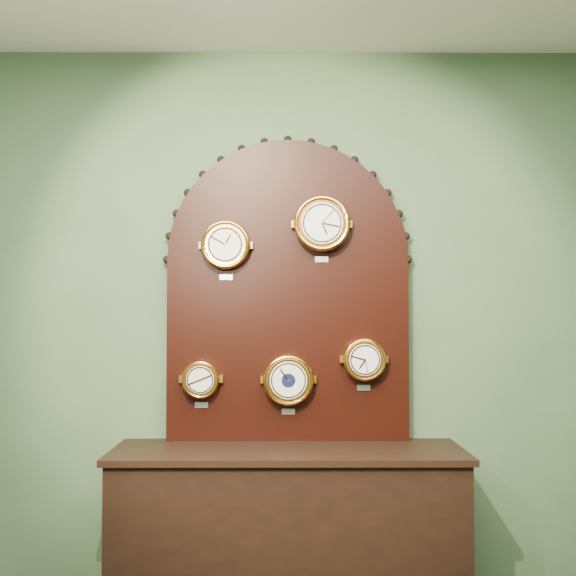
{
  "coord_description": "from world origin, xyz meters",
  "views": [
    {
      "loc": [
        -0.02,
        -1.1,
        1.46
      ],
      "look_at": [
        0.0,
        2.25,
        1.58
      ],
      "focal_mm": 44.32,
      "sensor_mm": 36.0,
      "label": 1
    }
  ],
  "objects_px": {
    "barometer": "(288,380)",
    "tide_clock": "(364,359)",
    "shop_counter": "(288,542)",
    "display_board": "(288,280)",
    "hygrometer": "(201,379)",
    "arabic_clock": "(322,224)",
    "roman_clock": "(226,245)"
  },
  "relations": [
    {
      "from": "display_board",
      "to": "arabic_clock",
      "type": "relative_size",
      "value": 4.72
    },
    {
      "from": "barometer",
      "to": "arabic_clock",
      "type": "bearing_deg",
      "value": -0.2
    },
    {
      "from": "shop_counter",
      "to": "tide_clock",
      "type": "height_order",
      "value": "tide_clock"
    },
    {
      "from": "shop_counter",
      "to": "tide_clock",
      "type": "distance_m",
      "value": 0.93
    },
    {
      "from": "shop_counter",
      "to": "roman_clock",
      "type": "xyz_separation_m",
      "value": [
        -0.31,
        0.15,
        1.4
      ]
    },
    {
      "from": "display_board",
      "to": "tide_clock",
      "type": "height_order",
      "value": "display_board"
    },
    {
      "from": "display_board",
      "to": "roman_clock",
      "type": "height_order",
      "value": "display_board"
    },
    {
      "from": "tide_clock",
      "to": "barometer",
      "type": "bearing_deg",
      "value": -179.84
    },
    {
      "from": "roman_clock",
      "to": "arabic_clock",
      "type": "xyz_separation_m",
      "value": [
        0.47,
        -0.0,
        0.1
      ]
    },
    {
      "from": "barometer",
      "to": "tide_clock",
      "type": "bearing_deg",
      "value": 0.16
    },
    {
      "from": "shop_counter",
      "to": "display_board",
      "type": "relative_size",
      "value": 1.05
    },
    {
      "from": "arabic_clock",
      "to": "hygrometer",
      "type": "height_order",
      "value": "arabic_clock"
    },
    {
      "from": "display_board",
      "to": "barometer",
      "type": "bearing_deg",
      "value": -87.83
    },
    {
      "from": "arabic_clock",
      "to": "hygrometer",
      "type": "bearing_deg",
      "value": 179.78
    },
    {
      "from": "hygrometer",
      "to": "arabic_clock",
      "type": "bearing_deg",
      "value": -0.22
    },
    {
      "from": "display_board",
      "to": "roman_clock",
      "type": "relative_size",
      "value": 5.28
    },
    {
      "from": "roman_clock",
      "to": "hygrometer",
      "type": "xyz_separation_m",
      "value": [
        -0.12,
        0.0,
        -0.66
      ]
    },
    {
      "from": "barometer",
      "to": "tide_clock",
      "type": "distance_m",
      "value": 0.39
    },
    {
      "from": "tide_clock",
      "to": "roman_clock",
      "type": "bearing_deg",
      "value": -179.93
    },
    {
      "from": "shop_counter",
      "to": "arabic_clock",
      "type": "bearing_deg",
      "value": 42.21
    },
    {
      "from": "shop_counter",
      "to": "arabic_clock",
      "type": "xyz_separation_m",
      "value": [
        0.17,
        0.15,
        1.5
      ]
    },
    {
      "from": "arabic_clock",
      "to": "barometer",
      "type": "height_order",
      "value": "arabic_clock"
    },
    {
      "from": "hygrometer",
      "to": "barometer",
      "type": "height_order",
      "value": "barometer"
    },
    {
      "from": "roman_clock",
      "to": "tide_clock",
      "type": "distance_m",
      "value": 0.88
    },
    {
      "from": "display_board",
      "to": "roman_clock",
      "type": "distance_m",
      "value": 0.36
    },
    {
      "from": "barometer",
      "to": "tide_clock",
      "type": "height_order",
      "value": "tide_clock"
    },
    {
      "from": "arabic_clock",
      "to": "tide_clock",
      "type": "relative_size",
      "value": 1.25
    },
    {
      "from": "roman_clock",
      "to": "arabic_clock",
      "type": "distance_m",
      "value": 0.49
    },
    {
      "from": "arabic_clock",
      "to": "hygrometer",
      "type": "distance_m",
      "value": 0.97
    },
    {
      "from": "roman_clock",
      "to": "tide_clock",
      "type": "xyz_separation_m",
      "value": [
        0.68,
        0.0,
        -0.56
      ]
    },
    {
      "from": "arabic_clock",
      "to": "hygrometer",
      "type": "xyz_separation_m",
      "value": [
        -0.59,
        0.0,
        -0.76
      ]
    },
    {
      "from": "arabic_clock",
      "to": "tide_clock",
      "type": "height_order",
      "value": "arabic_clock"
    }
  ]
}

